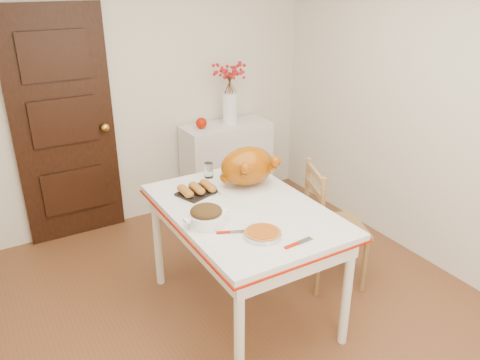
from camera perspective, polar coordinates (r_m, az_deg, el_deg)
floor at (r=3.48m, az=1.38°, el=-17.26°), size 3.50×4.00×0.00m
wall_back at (r=4.57m, az=-12.00°, el=10.15°), size 3.50×0.00×2.50m
wall_right at (r=3.99m, az=23.63°, el=6.76°), size 0.00×4.00×2.50m
door_back at (r=4.43m, az=-20.21°, el=5.84°), size 0.85×0.06×2.06m
sideboard at (r=4.92m, az=-1.60°, el=1.75°), size 0.88×0.39×0.88m
kitchen_table at (r=3.39m, az=0.44°, el=-9.62°), size 0.96×1.40×0.84m
chair_oak at (r=3.75m, az=11.35°, el=-5.29°), size 0.56×0.56×0.98m
berry_vase at (r=4.71m, az=-1.24°, el=10.46°), size 0.33×0.33×0.64m
apple at (r=4.64m, az=-4.65°, el=6.79°), size 0.11×0.11×0.11m
turkey_platter at (r=3.41m, az=0.90°, el=1.41°), size 0.56×0.50×0.30m
pumpkin_pie at (r=2.84m, az=2.73°, el=-6.31°), size 0.28×0.28×0.05m
stuffing_dish at (r=2.96m, az=-4.04°, el=-4.25°), size 0.33×0.28×0.11m
rolls_tray at (r=3.37m, az=-5.18°, el=-1.11°), size 0.30×0.27×0.07m
pie_server at (r=2.79m, az=7.00°, el=-7.45°), size 0.21×0.07×0.01m
carving_knife at (r=2.88m, az=-0.53°, el=-6.19°), size 0.24×0.15×0.01m
drinking_glass at (r=3.62m, az=-3.77°, el=1.18°), size 0.08×0.08×0.12m
shaker_pair at (r=3.71m, az=1.56°, el=1.51°), size 0.09×0.05×0.08m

